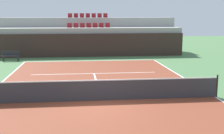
# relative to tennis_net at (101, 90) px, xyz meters

# --- Properties ---
(ground_plane) EXTENTS (80.00, 80.00, 0.00)m
(ground_plane) POSITION_rel_tennis_net_xyz_m (0.00, 0.00, -0.51)
(ground_plane) COLOR #477042
(court_surface) EXTENTS (11.00, 24.00, 0.01)m
(court_surface) POSITION_rel_tennis_net_xyz_m (0.00, 0.00, -0.50)
(court_surface) COLOR brown
(court_surface) RESTS_ON ground_plane
(baseline_far) EXTENTS (11.00, 0.10, 0.00)m
(baseline_far) POSITION_rel_tennis_net_xyz_m (0.00, 11.95, -0.50)
(baseline_far) COLOR white
(baseline_far) RESTS_ON court_surface
(sideline_right) EXTENTS (0.10, 24.00, 0.00)m
(sideline_right) POSITION_rel_tennis_net_xyz_m (5.45, 0.00, -0.50)
(sideline_right) COLOR white
(sideline_right) RESTS_ON court_surface
(service_line_far) EXTENTS (8.26, 0.10, 0.00)m
(service_line_far) POSITION_rel_tennis_net_xyz_m (0.00, 6.40, -0.50)
(service_line_far) COLOR white
(service_line_far) RESTS_ON court_surface
(centre_service_line) EXTENTS (0.10, 6.40, 0.00)m
(centre_service_line) POSITION_rel_tennis_net_xyz_m (0.00, 3.20, -0.50)
(centre_service_line) COLOR white
(centre_service_line) RESTS_ON court_surface
(back_wall) EXTENTS (17.72, 0.30, 2.14)m
(back_wall) POSITION_rel_tennis_net_xyz_m (0.00, 14.64, 0.56)
(back_wall) COLOR #33231E
(back_wall) RESTS_ON ground_plane
(stands_tier_lower) EXTENTS (17.72, 2.40, 2.64)m
(stands_tier_lower) POSITION_rel_tennis_net_xyz_m (0.00, 15.99, 0.81)
(stands_tier_lower) COLOR #9E9E99
(stands_tier_lower) RESTS_ON ground_plane
(stands_tier_upper) EXTENTS (17.72, 2.40, 3.57)m
(stands_tier_upper) POSITION_rel_tennis_net_xyz_m (0.00, 18.39, 1.28)
(stands_tier_upper) COLOR #9E9E99
(stands_tier_upper) RESTS_ON ground_plane
(seating_row_lower) EXTENTS (4.12, 0.44, 0.44)m
(seating_row_lower) POSITION_rel_tennis_net_xyz_m (0.00, 16.09, 2.26)
(seating_row_lower) COLOR maroon
(seating_row_lower) RESTS_ON stands_tier_lower
(seating_row_upper) EXTENTS (4.12, 0.44, 0.44)m
(seating_row_upper) POSITION_rel_tennis_net_xyz_m (0.00, 18.49, 3.19)
(seating_row_upper) COLOR maroon
(seating_row_upper) RESTS_ON stands_tier_upper
(tennis_net) EXTENTS (11.08, 0.08, 1.07)m
(tennis_net) POSITION_rel_tennis_net_xyz_m (0.00, 0.00, 0.00)
(tennis_net) COLOR black
(tennis_net) RESTS_ON court_surface
(player_bench) EXTENTS (1.50, 0.40, 0.85)m
(player_bench) POSITION_rel_tennis_net_xyz_m (-6.72, 12.65, -0.00)
(player_bench) COLOR #232328
(player_bench) RESTS_ON ground_plane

